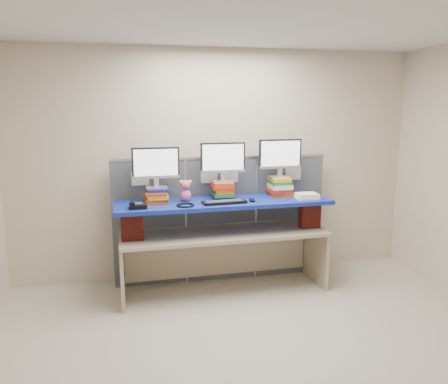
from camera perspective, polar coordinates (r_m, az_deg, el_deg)
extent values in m
cube|color=beige|center=(3.50, 5.57, -0.71)|extent=(5.00, 4.00, 2.80)
cube|color=beige|center=(4.03, 5.17, -20.56)|extent=(5.00, 4.00, 0.01)
cube|color=silver|center=(3.49, 6.04, 22.35)|extent=(5.00, 4.00, 0.01)
cube|color=#454A51|center=(5.23, -9.75, -4.14)|extent=(0.85, 0.05, 1.50)
cube|color=#454A51|center=(5.33, -0.38, -3.68)|extent=(0.85, 0.05, 1.50)
cube|color=#454A51|center=(5.56, 8.41, -3.16)|extent=(0.85, 0.05, 1.50)
cube|color=#B1B3B8|center=(5.18, -0.39, 4.52)|extent=(2.60, 0.06, 0.03)
cube|color=white|center=(5.08, -10.87, 1.73)|extent=(0.20, 0.00, 0.16)
cube|color=white|center=(5.15, -1.95, 2.06)|extent=(0.20, 0.00, 0.16)
cube|color=white|center=(5.20, 0.76, 2.16)|extent=(0.20, 0.00, 0.16)
cube|color=white|center=(5.44, 9.02, 2.41)|extent=(0.20, 0.00, 0.16)
cube|color=tan|center=(4.98, 0.00, -5.46)|extent=(2.35, 0.75, 0.04)
cube|color=tan|center=(4.96, -13.19, -10.15)|extent=(0.06, 0.63, 0.67)
cube|color=tan|center=(5.46, 11.89, -8.08)|extent=(0.06, 0.63, 0.67)
cube|color=maroon|center=(4.75, -11.94, -4.28)|extent=(0.24, 0.13, 0.32)
cube|color=maroon|center=(5.22, 11.11, -2.86)|extent=(0.24, 0.13, 0.32)
cube|color=#130B8D|center=(4.89, 0.00, -1.40)|extent=(2.44, 0.67, 0.04)
cube|color=#B84011|center=(4.88, -8.90, -1.01)|extent=(0.26, 0.31, 0.05)
cube|color=gold|center=(4.86, -8.67, -0.52)|extent=(0.23, 0.29, 0.04)
cube|color=#B84011|center=(4.85, -8.92, -0.09)|extent=(0.23, 0.29, 0.04)
cube|color=navy|center=(4.87, -8.69, 0.36)|extent=(0.23, 0.29, 0.03)
cube|color=navy|center=(5.01, -0.05, -0.65)|extent=(0.24, 0.28, 0.03)
cube|color=#1C6B30|center=(4.99, -0.20, -0.22)|extent=(0.23, 0.28, 0.04)
cube|color=#B84011|center=(4.98, -0.16, 0.25)|extent=(0.22, 0.27, 0.04)
cube|color=#AE2813|center=(4.97, -0.24, 0.67)|extent=(0.24, 0.27, 0.03)
cube|color=#B84011|center=(4.97, -0.22, 1.11)|extent=(0.23, 0.27, 0.04)
cube|color=#B84011|center=(5.21, 7.29, -0.20)|extent=(0.24, 0.29, 0.05)
cube|color=#AE2813|center=(5.17, 7.15, 0.24)|extent=(0.24, 0.27, 0.05)
cube|color=silver|center=(5.18, 7.32, 0.79)|extent=(0.23, 0.30, 0.05)
cube|color=#1C6B30|center=(5.18, 7.26, 1.28)|extent=(0.23, 0.29, 0.04)
cube|color=gold|center=(5.17, 7.26, 1.69)|extent=(0.22, 0.28, 0.04)
cube|color=#ADADB2|center=(4.85, -8.81, 0.62)|extent=(0.23, 0.15, 0.02)
cube|color=#ADADB2|center=(4.84, -8.83, 1.25)|extent=(0.05, 0.04, 0.09)
cube|color=black|center=(4.81, -8.91, 3.78)|extent=(0.51, 0.05, 0.34)
cube|color=white|center=(4.79, -8.89, 3.75)|extent=(0.47, 0.02, 0.30)
cube|color=#ADADB2|center=(4.96, -0.15, 1.43)|extent=(0.23, 0.15, 0.02)
cube|color=#ADADB2|center=(4.95, -0.15, 2.04)|extent=(0.05, 0.04, 0.09)
cube|color=black|center=(4.92, -0.15, 4.52)|extent=(0.51, 0.05, 0.34)
cube|color=white|center=(4.90, -0.10, 4.49)|extent=(0.47, 0.02, 0.30)
cube|color=#ADADB2|center=(5.16, 7.26, 1.99)|extent=(0.23, 0.15, 0.02)
cube|color=#ADADB2|center=(5.15, 7.27, 2.58)|extent=(0.05, 0.04, 0.09)
cube|color=black|center=(5.12, 7.33, 4.97)|extent=(0.51, 0.05, 0.34)
cube|color=white|center=(5.11, 7.41, 4.94)|extent=(0.47, 0.02, 0.30)
cube|color=black|center=(4.75, 0.04, -1.34)|extent=(0.49, 0.21, 0.03)
cube|color=#323235|center=(4.75, 0.04, -1.16)|extent=(0.42, 0.15, 0.00)
ellipsoid|color=black|center=(4.85, 3.71, -1.03)|extent=(0.10, 0.13, 0.04)
cube|color=black|center=(4.62, -11.16, -1.80)|extent=(0.18, 0.17, 0.05)
cube|color=#323235|center=(4.61, -11.17, -1.48)|extent=(0.09, 0.09, 0.01)
cube|color=black|center=(4.61, -11.85, -1.37)|extent=(0.04, 0.16, 0.03)
torus|color=black|center=(4.64, -5.07, -1.71)|extent=(0.21, 0.21, 0.02)
ellipsoid|color=#DA538E|center=(4.86, -5.01, -0.45)|extent=(0.12, 0.11, 0.13)
sphere|color=#DA538E|center=(4.84, -5.03, 0.94)|extent=(0.11, 0.11, 0.11)
sphere|color=yellow|center=(4.83, -5.60, 1.29)|extent=(0.05, 0.05, 0.05)
sphere|color=yellow|center=(4.84, -4.48, 1.33)|extent=(0.05, 0.05, 0.05)
cube|color=white|center=(5.09, 10.74, -0.68)|extent=(0.26, 0.21, 0.03)
cube|color=white|center=(5.08, 10.76, -0.34)|extent=(0.25, 0.20, 0.03)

